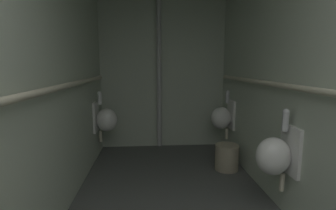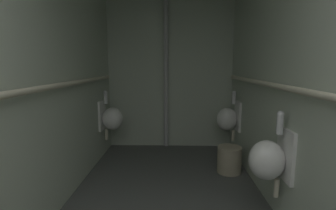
% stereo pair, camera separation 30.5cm
% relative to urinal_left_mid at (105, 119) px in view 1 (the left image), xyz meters
% --- Properties ---
extents(wall_left, '(0.06, 4.35, 2.72)m').
position_rel_urinal_left_mid_xyz_m(wall_left, '(-0.18, -1.59, 0.76)').
color(wall_left, '#B5C0AC').
rests_on(wall_left, ground).
extents(wall_right, '(0.06, 4.35, 2.72)m').
position_rel_urinal_left_mid_xyz_m(wall_right, '(1.94, -1.59, 0.76)').
color(wall_right, '#B5C0AC').
rests_on(wall_right, ground).
extents(wall_back, '(2.18, 0.06, 2.72)m').
position_rel_urinal_left_mid_xyz_m(wall_back, '(0.88, 0.55, 0.76)').
color(wall_back, '#B5C0AC').
rests_on(wall_back, ground).
extents(urinal_left_mid, '(0.32, 0.30, 0.76)m').
position_rel_urinal_left_mid_xyz_m(urinal_left_mid, '(0.00, 0.00, 0.00)').
color(urinal_left_mid, white).
extents(urinal_right_mid, '(0.32, 0.30, 0.76)m').
position_rel_urinal_left_mid_xyz_m(urinal_right_mid, '(1.76, -1.63, 0.00)').
color(urinal_right_mid, white).
extents(urinal_right_far, '(0.32, 0.30, 0.76)m').
position_rel_urinal_left_mid_xyz_m(urinal_right_far, '(1.76, 0.01, 0.00)').
color(urinal_right_far, white).
extents(supply_pipe_left, '(0.06, 3.58, 0.06)m').
position_rel_urinal_left_mid_xyz_m(supply_pipe_left, '(-0.09, -1.56, 0.60)').
color(supply_pipe_left, beige).
extents(supply_pipe_right, '(0.06, 3.58, 0.06)m').
position_rel_urinal_left_mid_xyz_m(supply_pipe_right, '(1.85, -1.55, 0.60)').
color(supply_pipe_right, beige).
extents(standpipe_back_wall, '(0.07, 0.07, 2.67)m').
position_rel_urinal_left_mid_xyz_m(standpipe_back_wall, '(0.81, 0.44, 0.76)').
color(standpipe_back_wall, '#B2B2B2').
rests_on(standpipe_back_wall, ground).
extents(waste_bin, '(0.31, 0.31, 0.34)m').
position_rel_urinal_left_mid_xyz_m(waste_bin, '(1.67, -0.55, -0.43)').
color(waste_bin, '#9E937A').
rests_on(waste_bin, ground).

